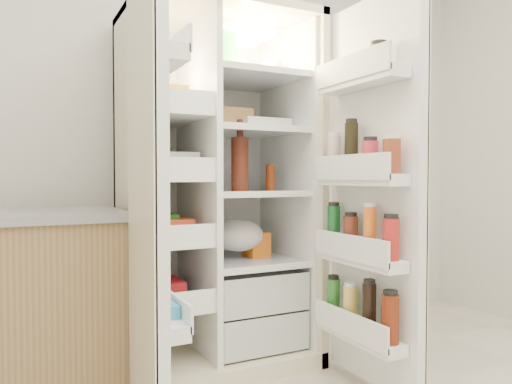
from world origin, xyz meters
name	(u,v)px	position (x,y,z in m)	size (l,w,h in m)	color
wall_back	(198,112)	(0.00, 2.00, 1.35)	(4.00, 0.02, 2.70)	silver
refrigerator	(217,218)	(-0.03, 1.65, 0.74)	(0.92, 0.70, 1.80)	beige
freezer_door	(148,196)	(-0.54, 1.05, 0.89)	(0.15, 0.40, 1.72)	white
fridge_door	(372,198)	(0.44, 0.96, 0.87)	(0.17, 0.58, 1.72)	white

